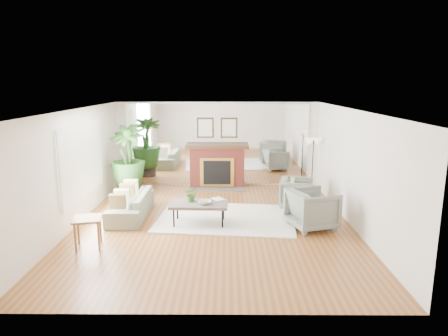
{
  "coord_description": "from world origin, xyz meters",
  "views": [
    {
      "loc": [
        0.28,
        -8.33,
        3.05
      ],
      "look_at": [
        0.22,
        0.6,
        1.14
      ],
      "focal_mm": 32.0,
      "sensor_mm": 36.0,
      "label": 1
    }
  ],
  "objects_px": {
    "fireplace": "(217,165)",
    "side_table": "(87,223)",
    "armchair_front": "(312,209)",
    "floor_lamp": "(313,146)",
    "coffee_table": "(199,204)",
    "potted_ficus": "(128,159)",
    "sofa": "(131,205)",
    "armchair_back": "(297,193)"
  },
  "relations": [
    {
      "from": "armchair_back",
      "to": "floor_lamp",
      "type": "height_order",
      "value": "floor_lamp"
    },
    {
      "from": "armchair_front",
      "to": "potted_ficus",
      "type": "relative_size",
      "value": 0.47
    },
    {
      "from": "armchair_front",
      "to": "sofa",
      "type": "bearing_deg",
      "value": 61.72
    },
    {
      "from": "coffee_table",
      "to": "armchair_front",
      "type": "bearing_deg",
      "value": -4.48
    },
    {
      "from": "coffee_table",
      "to": "side_table",
      "type": "xyz_separation_m",
      "value": [
        -2.01,
        -1.25,
        0.03
      ]
    },
    {
      "from": "sofa",
      "to": "armchair_back",
      "type": "bearing_deg",
      "value": 100.35
    },
    {
      "from": "coffee_table",
      "to": "armchair_front",
      "type": "relative_size",
      "value": 1.38
    },
    {
      "from": "armchair_front",
      "to": "floor_lamp",
      "type": "xyz_separation_m",
      "value": [
        0.59,
        2.88,
        0.9
      ]
    },
    {
      "from": "side_table",
      "to": "armchair_front",
      "type": "bearing_deg",
      "value": 13.51
    },
    {
      "from": "armchair_front",
      "to": "floor_lamp",
      "type": "height_order",
      "value": "floor_lamp"
    },
    {
      "from": "coffee_table",
      "to": "side_table",
      "type": "height_order",
      "value": "side_table"
    },
    {
      "from": "coffee_table",
      "to": "sofa",
      "type": "relative_size",
      "value": 0.66
    },
    {
      "from": "armchair_front",
      "to": "floor_lamp",
      "type": "bearing_deg",
      "value": -29.93
    },
    {
      "from": "sofa",
      "to": "armchair_back",
      "type": "xyz_separation_m",
      "value": [
        3.97,
        0.77,
        0.08
      ]
    },
    {
      "from": "coffee_table",
      "to": "sofa",
      "type": "xyz_separation_m",
      "value": [
        -1.62,
        0.52,
        -0.17
      ]
    },
    {
      "from": "coffee_table",
      "to": "potted_ficus",
      "type": "height_order",
      "value": "potted_ficus"
    },
    {
      "from": "sofa",
      "to": "potted_ficus",
      "type": "height_order",
      "value": "potted_ficus"
    },
    {
      "from": "sofa",
      "to": "armchair_front",
      "type": "relative_size",
      "value": 2.1
    },
    {
      "from": "armchair_back",
      "to": "armchair_front",
      "type": "distance_m",
      "value": 1.49
    },
    {
      "from": "coffee_table",
      "to": "floor_lamp",
      "type": "xyz_separation_m",
      "value": [
        3.02,
        2.69,
        0.86
      ]
    },
    {
      "from": "fireplace",
      "to": "armchair_back",
      "type": "bearing_deg",
      "value": -44.29
    },
    {
      "from": "fireplace",
      "to": "side_table",
      "type": "xyz_separation_m",
      "value": [
        -2.32,
        -4.53,
        -0.17
      ]
    },
    {
      "from": "fireplace",
      "to": "potted_ficus",
      "type": "bearing_deg",
      "value": -155.9
    },
    {
      "from": "coffee_table",
      "to": "sofa",
      "type": "bearing_deg",
      "value": 162.13
    },
    {
      "from": "coffee_table",
      "to": "floor_lamp",
      "type": "relative_size",
      "value": 0.82
    },
    {
      "from": "side_table",
      "to": "floor_lamp",
      "type": "distance_m",
      "value": 6.44
    },
    {
      "from": "armchair_back",
      "to": "floor_lamp",
      "type": "xyz_separation_m",
      "value": [
        0.67,
        1.4,
        0.96
      ]
    },
    {
      "from": "sofa",
      "to": "potted_ficus",
      "type": "xyz_separation_m",
      "value": [
        -0.44,
        1.68,
        0.77
      ]
    },
    {
      "from": "coffee_table",
      "to": "potted_ficus",
      "type": "relative_size",
      "value": 0.64
    },
    {
      "from": "potted_ficus",
      "to": "floor_lamp",
      "type": "distance_m",
      "value": 5.11
    },
    {
      "from": "armchair_front",
      "to": "side_table",
      "type": "height_order",
      "value": "armchair_front"
    },
    {
      "from": "armchair_back",
      "to": "potted_ficus",
      "type": "bearing_deg",
      "value": 91.61
    },
    {
      "from": "fireplace",
      "to": "floor_lamp",
      "type": "height_order",
      "value": "fireplace"
    },
    {
      "from": "coffee_table",
      "to": "side_table",
      "type": "distance_m",
      "value": 2.37
    },
    {
      "from": "fireplace",
      "to": "armchair_front",
      "type": "bearing_deg",
      "value": -58.68
    },
    {
      "from": "armchair_back",
      "to": "potted_ficus",
      "type": "xyz_separation_m",
      "value": [
        -4.41,
        0.91,
        0.69
      ]
    },
    {
      "from": "sofa",
      "to": "side_table",
      "type": "relative_size",
      "value": 3.16
    },
    {
      "from": "fireplace",
      "to": "armchair_back",
      "type": "relative_size",
      "value": 2.56
    },
    {
      "from": "sofa",
      "to": "armchair_back",
      "type": "relative_size",
      "value": 2.41
    },
    {
      "from": "side_table",
      "to": "floor_lamp",
      "type": "relative_size",
      "value": 0.4
    },
    {
      "from": "armchair_front",
      "to": "fireplace",
      "type": "bearing_deg",
      "value": 13.04
    },
    {
      "from": "floor_lamp",
      "to": "coffee_table",
      "type": "bearing_deg",
      "value": -138.28
    }
  ]
}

